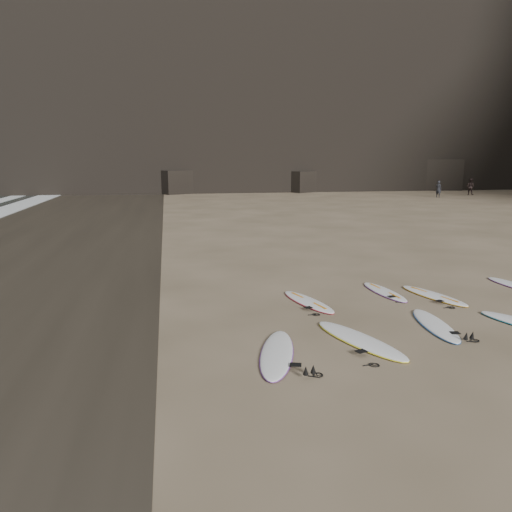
{
  "coord_description": "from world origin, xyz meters",
  "views": [
    {
      "loc": [
        -6.71,
        -10.06,
        3.96
      ],
      "look_at": [
        -4.55,
        2.02,
        1.5
      ],
      "focal_mm": 35.0,
      "sensor_mm": 36.0,
      "label": 1
    }
  ],
  "objects_px": {
    "surfboard_1": "(360,339)",
    "surfboard_5": "(308,301)",
    "surfboard_2": "(435,325)",
    "surfboard_6": "(384,292)",
    "person_a": "(438,189)",
    "surfboard_7": "(434,295)",
    "surfboard_0": "(277,353)",
    "person_b": "(470,187)"
  },
  "relations": [
    {
      "from": "surfboard_1",
      "to": "surfboard_5",
      "type": "xyz_separation_m",
      "value": [
        -0.3,
        3.01,
        -0.01
      ]
    },
    {
      "from": "surfboard_2",
      "to": "surfboard_6",
      "type": "height_order",
      "value": "surfboard_2"
    },
    {
      "from": "surfboard_1",
      "to": "person_a",
      "type": "relative_size",
      "value": 1.72
    },
    {
      "from": "surfboard_5",
      "to": "surfboard_7",
      "type": "height_order",
      "value": "surfboard_7"
    },
    {
      "from": "surfboard_2",
      "to": "surfboard_7",
      "type": "distance_m",
      "value": 2.68
    },
    {
      "from": "surfboard_5",
      "to": "surfboard_7",
      "type": "distance_m",
      "value": 3.72
    },
    {
      "from": "surfboard_1",
      "to": "surfboard_0",
      "type": "bearing_deg",
      "value": 172.32
    },
    {
      "from": "surfboard_2",
      "to": "surfboard_6",
      "type": "distance_m",
      "value": 2.99
    },
    {
      "from": "surfboard_6",
      "to": "surfboard_7",
      "type": "xyz_separation_m",
      "value": [
        1.22,
        -0.64,
        0.0
      ]
    },
    {
      "from": "person_a",
      "to": "surfboard_5",
      "type": "bearing_deg",
      "value": 116.47
    },
    {
      "from": "surfboard_0",
      "to": "person_b",
      "type": "xyz_separation_m",
      "value": [
        28.95,
        38.05,
        0.81
      ]
    },
    {
      "from": "person_a",
      "to": "person_b",
      "type": "xyz_separation_m",
      "value": [
        4.87,
        2.24,
        0.05
      ]
    },
    {
      "from": "surfboard_6",
      "to": "person_a",
      "type": "bearing_deg",
      "value": 51.85
    },
    {
      "from": "surfboard_1",
      "to": "surfboard_2",
      "type": "relative_size",
      "value": 1.13
    },
    {
      "from": "person_b",
      "to": "surfboard_1",
      "type": "bearing_deg",
      "value": 104.93
    },
    {
      "from": "surfboard_7",
      "to": "person_b",
      "type": "xyz_separation_m",
      "value": [
        23.59,
        34.65,
        0.81
      ]
    },
    {
      "from": "surfboard_6",
      "to": "person_b",
      "type": "xyz_separation_m",
      "value": [
        24.81,
        34.01,
        0.81
      ]
    },
    {
      "from": "surfboard_0",
      "to": "person_a",
      "type": "relative_size",
      "value": 1.64
    },
    {
      "from": "surfboard_0",
      "to": "surfboard_2",
      "type": "bearing_deg",
      "value": 30.61
    },
    {
      "from": "surfboard_5",
      "to": "person_a",
      "type": "bearing_deg",
      "value": 39.33
    },
    {
      "from": "surfboard_0",
      "to": "surfboard_7",
      "type": "relative_size",
      "value": 1.09
    },
    {
      "from": "surfboard_2",
      "to": "surfboard_7",
      "type": "xyz_separation_m",
      "value": [
        1.28,
        2.35,
        -0.0
      ]
    },
    {
      "from": "surfboard_7",
      "to": "surfboard_2",
      "type": "bearing_deg",
      "value": -134.9
    },
    {
      "from": "surfboard_2",
      "to": "person_a",
      "type": "relative_size",
      "value": 1.52
    },
    {
      "from": "surfboard_1",
      "to": "surfboard_5",
      "type": "height_order",
      "value": "surfboard_1"
    },
    {
      "from": "surfboard_6",
      "to": "surfboard_5",
      "type": "bearing_deg",
      "value": -172.58
    },
    {
      "from": "person_a",
      "to": "person_b",
      "type": "bearing_deg",
      "value": -94.13
    },
    {
      "from": "surfboard_2",
      "to": "surfboard_6",
      "type": "relative_size",
      "value": 1.08
    },
    {
      "from": "surfboard_5",
      "to": "person_a",
      "type": "xyz_separation_m",
      "value": [
        22.44,
        32.37,
        0.76
      ]
    },
    {
      "from": "surfboard_5",
      "to": "surfboard_6",
      "type": "height_order",
      "value": "surfboard_5"
    },
    {
      "from": "surfboard_1",
      "to": "surfboard_5",
      "type": "distance_m",
      "value": 3.03
    },
    {
      "from": "surfboard_0",
      "to": "surfboard_6",
      "type": "bearing_deg",
      "value": 60.43
    },
    {
      "from": "surfboard_1",
      "to": "person_b",
      "type": "distance_m",
      "value": 46.32
    },
    {
      "from": "surfboard_5",
      "to": "surfboard_6",
      "type": "relative_size",
      "value": 1.05
    },
    {
      "from": "surfboard_5",
      "to": "surfboard_7",
      "type": "bearing_deg",
      "value": -16.51
    },
    {
      "from": "surfboard_5",
      "to": "surfboard_6",
      "type": "bearing_deg",
      "value": -2.48
    },
    {
      "from": "surfboard_7",
      "to": "person_a",
      "type": "bearing_deg",
      "value": 43.73
    },
    {
      "from": "surfboard_0",
      "to": "surfboard_2",
      "type": "distance_m",
      "value": 4.21
    },
    {
      "from": "person_a",
      "to": "person_b",
      "type": "relative_size",
      "value": 0.95
    },
    {
      "from": "surfboard_1",
      "to": "person_a",
      "type": "distance_m",
      "value": 41.75
    },
    {
      "from": "surfboard_5",
      "to": "surfboard_0",
      "type": "bearing_deg",
      "value": -131.48
    },
    {
      "from": "surfboard_6",
      "to": "surfboard_7",
      "type": "bearing_deg",
      "value": -33.66
    }
  ]
}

